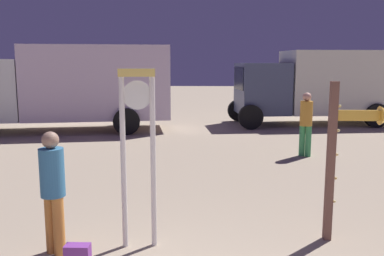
# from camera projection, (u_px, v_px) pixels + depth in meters

# --- Properties ---
(standing_clock) EXTENTS (0.47, 0.14, 2.35)m
(standing_clock) POSITION_uv_depth(u_px,v_px,m) (138.00, 141.00, 5.35)
(standing_clock) COLOR silver
(standing_clock) RESTS_ON ground_plane
(arrow_sign) EXTENTS (0.88, 0.25, 2.18)m
(arrow_sign) POSITION_uv_depth(u_px,v_px,m) (353.00, 141.00, 5.53)
(arrow_sign) COLOR brown
(arrow_sign) RESTS_ON ground_plane
(person_near_clock) EXTENTS (0.30, 0.30, 1.59)m
(person_near_clock) POSITION_uv_depth(u_px,v_px,m) (53.00, 187.00, 5.19)
(person_near_clock) COLOR orange
(person_near_clock) RESTS_ON ground_plane
(person_distant) EXTENTS (0.32, 0.32, 1.66)m
(person_distant) POSITION_uv_depth(u_px,v_px,m) (306.00, 121.00, 10.71)
(person_distant) COLOR #3E9C57
(person_distant) RESTS_ON ground_plane
(box_truck_near) EXTENTS (7.33, 3.54, 3.00)m
(box_truck_near) POSITION_uv_depth(u_px,v_px,m) (76.00, 85.00, 14.65)
(box_truck_near) COLOR silver
(box_truck_near) RESTS_ON ground_plane
(box_truck_far) EXTENTS (6.98, 3.10, 2.87)m
(box_truck_far) POSITION_uv_depth(u_px,v_px,m) (325.00, 84.00, 16.30)
(box_truck_far) COLOR silver
(box_truck_far) RESTS_ON ground_plane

